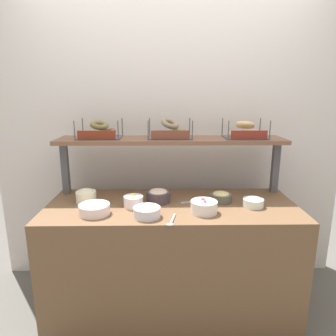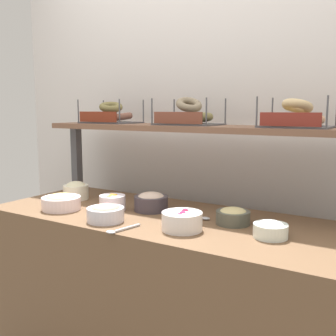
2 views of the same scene
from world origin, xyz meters
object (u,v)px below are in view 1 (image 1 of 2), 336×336
object	(u,v)px
bagel_basket_poppy	(170,131)
bowl_lox_spread	(147,211)
bowl_tuna_salad	(158,195)
bagel_basket_cinnamon_raisin	(99,132)
bowl_potato_salad	(86,196)
bowl_cream_cheese	(253,202)
serving_spoon_by_edge	(197,202)
bowl_fruit_salad	(133,201)
bagel_basket_plain	(245,132)
bowl_beet_salad	(204,207)
bowl_egg_salad	(94,208)
bowl_hummus	(221,197)
serving_spoon_near_plate	(171,222)

from	to	relation	value
bagel_basket_poppy	bowl_lox_spread	bearing A→B (deg)	-107.05
bowl_tuna_salad	bagel_basket_poppy	distance (m)	0.50
bagel_basket_poppy	bagel_basket_cinnamon_raisin	bearing A→B (deg)	-179.91
bowl_potato_salad	bowl_cream_cheese	bearing A→B (deg)	-4.84
serving_spoon_by_edge	bagel_basket_cinnamon_raisin	bearing A→B (deg)	160.81
bowl_fruit_salad	bowl_tuna_salad	bearing A→B (deg)	31.12
bagel_basket_cinnamon_raisin	bagel_basket_plain	distance (m)	1.10
bowl_lox_spread	bowl_tuna_salad	bearing A→B (deg)	75.95
bowl_tuna_salad	serving_spoon_by_edge	distance (m)	0.28
bowl_beet_salad	bowl_fruit_salad	distance (m)	0.48
bowl_cream_cheese	bowl_egg_salad	distance (m)	1.07
bowl_hummus	serving_spoon_by_edge	size ratio (longest dim) A/B	0.85
bagel_basket_poppy	bagel_basket_plain	bearing A→B (deg)	-1.34
bowl_potato_salad	serving_spoon_near_plate	distance (m)	0.70
serving_spoon_by_edge	bagel_basket_cinnamon_raisin	world-z (taller)	bagel_basket_cinnamon_raisin
bowl_beet_salad	bagel_basket_poppy	world-z (taller)	bagel_basket_poppy
bagel_basket_cinnamon_raisin	bagel_basket_plain	bearing A→B (deg)	-0.65
bowl_potato_salad	bowl_lox_spread	distance (m)	0.52
bowl_cream_cheese	bagel_basket_cinnamon_raisin	distance (m)	1.23
bowl_potato_salad	bowl_hummus	bearing A→B (deg)	0.14
bowl_tuna_salad	bagel_basket_plain	xyz separation A→B (m)	(0.65, 0.22, 0.43)
bowl_egg_salad	bagel_basket_cinnamon_raisin	bearing A→B (deg)	94.59
bowl_egg_salad	serving_spoon_by_edge	bearing A→B (deg)	16.23
bowl_beet_salad	bagel_basket_poppy	xyz separation A→B (m)	(-0.21, 0.44, 0.44)
bowl_potato_salad	bagel_basket_plain	bearing A→B (deg)	10.99
bagel_basket_cinnamon_raisin	bagel_basket_poppy	bearing A→B (deg)	0.09
bagel_basket_plain	bowl_tuna_salad	bearing A→B (deg)	-161.65
bowl_fruit_salad	serving_spoon_by_edge	world-z (taller)	bowl_fruit_salad
bowl_fruit_salad	bowl_cream_cheese	bearing A→B (deg)	-0.49
bagel_basket_cinnamon_raisin	bagel_basket_poppy	xyz separation A→B (m)	(0.53, 0.00, 0.00)
bowl_egg_salad	bagel_basket_plain	size ratio (longest dim) A/B	0.64
serving_spoon_by_edge	bowl_fruit_salad	bearing A→B (deg)	-169.87
bowl_potato_salad	bowl_tuna_salad	bearing A→B (deg)	1.12
bowl_cream_cheese	bowl_lox_spread	size ratio (longest dim) A/B	0.81
bagel_basket_cinnamon_raisin	bowl_potato_salad	bearing A→B (deg)	-105.97
bowl_hummus	bagel_basket_plain	bearing A→B (deg)	47.79
bowl_cream_cheese	bowl_egg_salad	world-z (taller)	bowl_egg_salad
bowl_lox_spread	bagel_basket_plain	world-z (taller)	bagel_basket_plain
bowl_cream_cheese	bagel_basket_plain	size ratio (longest dim) A/B	0.45
bowl_hummus	serving_spoon_by_edge	bearing A→B (deg)	-175.21
bowl_egg_salad	bowl_lox_spread	size ratio (longest dim) A/B	1.16
bowl_beet_salad	bagel_basket_plain	distance (m)	0.70
bowl_egg_salad	bagel_basket_poppy	bearing A→B (deg)	42.39
bowl_potato_salad	bowl_egg_salad	xyz separation A→B (m)	(0.10, -0.21, -0.01)
bowl_cream_cheese	bowl_tuna_salad	bearing A→B (deg)	170.55
bowl_egg_salad	bowl_potato_salad	bearing A→B (deg)	116.29
bowl_hummus	bowl_fruit_salad	distance (m)	0.63
bowl_beet_salad	bowl_tuna_salad	size ratio (longest dim) A/B	1.01
bowl_beet_salad	bowl_egg_salad	world-z (taller)	bowl_beet_salad
bowl_potato_salad	bowl_egg_salad	size ratio (longest dim) A/B	0.71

